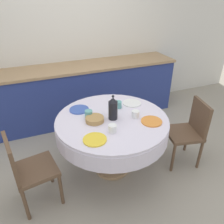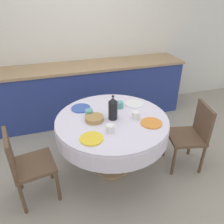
% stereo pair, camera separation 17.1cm
% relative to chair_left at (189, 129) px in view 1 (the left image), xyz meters
% --- Properties ---
extents(ground_plane, '(12.00, 12.00, 0.00)m').
position_rel_chair_left_xyz_m(ground_plane, '(-0.95, 0.21, -0.48)').
color(ground_plane, '#9E937F').
extents(wall_back, '(7.00, 0.05, 2.60)m').
position_rel_chair_left_xyz_m(wall_back, '(-0.95, 1.93, 0.82)').
color(wall_back, silver).
rests_on(wall_back, ground_plane).
extents(kitchen_counter, '(3.24, 0.64, 0.94)m').
position_rel_chair_left_xyz_m(kitchen_counter, '(-0.95, 1.60, -0.01)').
color(kitchen_counter, navy).
rests_on(kitchen_counter, ground_plane).
extents(dining_table, '(1.28, 1.28, 0.74)m').
position_rel_chair_left_xyz_m(dining_table, '(-0.95, 0.21, 0.14)').
color(dining_table, tan).
rests_on(dining_table, ground_plane).
extents(chair_left, '(0.48, 0.48, 0.85)m').
position_rel_chair_left_xyz_m(chair_left, '(0.00, 0.00, 0.00)').
color(chair_left, brown).
rests_on(chair_left, ground_plane).
extents(chair_right, '(0.46, 0.46, 0.85)m').
position_rel_chair_left_xyz_m(chair_right, '(-1.91, 0.04, 0.00)').
color(chair_right, brown).
rests_on(chair_right, ground_plane).
extents(plate_near_left, '(0.23, 0.23, 0.01)m').
position_rel_chair_left_xyz_m(plate_near_left, '(-1.26, -0.11, 0.27)').
color(plate_near_left, yellow).
rests_on(plate_near_left, dining_table).
extents(cup_near_left, '(0.09, 0.09, 0.08)m').
position_rel_chair_left_xyz_m(cup_near_left, '(-1.05, -0.04, 0.30)').
color(cup_near_left, white).
rests_on(cup_near_left, dining_table).
extents(plate_near_right, '(0.23, 0.23, 0.01)m').
position_rel_chair_left_xyz_m(plate_near_right, '(-0.58, -0.02, 0.27)').
color(plate_near_right, orange).
rests_on(plate_near_right, dining_table).
extents(cup_near_right, '(0.09, 0.09, 0.08)m').
position_rel_chair_left_xyz_m(cup_near_right, '(-0.70, 0.13, 0.30)').
color(cup_near_right, white).
rests_on(cup_near_right, dining_table).
extents(plate_far_left, '(0.23, 0.23, 0.01)m').
position_rel_chair_left_xyz_m(plate_far_left, '(-1.25, 0.53, 0.27)').
color(plate_far_left, '#3856AD').
rests_on(plate_far_left, dining_table).
extents(cup_far_left, '(0.09, 0.09, 0.08)m').
position_rel_chair_left_xyz_m(cup_far_left, '(-1.19, 0.33, 0.30)').
color(cup_far_left, '#5BA39E').
rests_on(cup_far_left, dining_table).
extents(plate_far_right, '(0.23, 0.23, 0.01)m').
position_rel_chair_left_xyz_m(plate_far_right, '(-0.59, 0.45, 0.27)').
color(plate_far_right, white).
rests_on(plate_far_right, dining_table).
extents(cup_far_right, '(0.09, 0.09, 0.08)m').
position_rel_chair_left_xyz_m(cup_far_right, '(-0.79, 0.41, 0.30)').
color(cup_far_right, '#5BA39E').
rests_on(cup_far_right, dining_table).
extents(coffee_carafe, '(0.10, 0.10, 0.29)m').
position_rel_chair_left_xyz_m(coffee_carafe, '(-0.94, 0.20, 0.39)').
color(coffee_carafe, black).
rests_on(coffee_carafe, dining_table).
extents(bread_basket, '(0.20, 0.20, 0.05)m').
position_rel_chair_left_xyz_m(bread_basket, '(-1.15, 0.22, 0.29)').
color(bread_basket, '#AD844C').
rests_on(bread_basket, dining_table).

